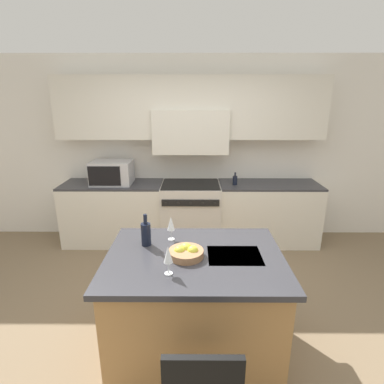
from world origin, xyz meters
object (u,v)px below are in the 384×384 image
wine_bottle (146,233)px  wine_glass_far (171,224)px  wine_glass_near (168,255)px  microwave (112,172)px  fruit_bowl (186,252)px  range_stove (191,213)px  oil_bottle_on_counter (235,180)px

wine_bottle → wine_glass_far: size_ratio=1.28×
wine_glass_near → wine_glass_far: size_ratio=1.00×
microwave → wine_glass_far: size_ratio=2.64×
wine_glass_far → fruit_bowl: size_ratio=0.78×
range_stove → oil_bottle_on_counter: bearing=-3.1°
wine_glass_near → oil_bottle_on_counter: (0.77, 2.29, -0.07)m
wine_glass_near → fruit_bowl: bearing=64.4°
wine_glass_far → oil_bottle_on_counter: size_ratio=1.19×
wine_bottle → wine_glass_far: 0.23m
wine_glass_far → wine_glass_near: bearing=-87.9°
wine_glass_near → range_stove: bearing=86.7°
microwave → wine_glass_near: microwave is taller
range_stove → fruit_bowl: 2.13m
range_stove → wine_bottle: (-0.36, -1.88, 0.55)m
fruit_bowl → oil_bottle_on_counter: (0.65, 2.04, 0.04)m
fruit_bowl → wine_glass_near: bearing=-115.6°
range_stove → fruit_bowl: size_ratio=3.34×
wine_bottle → fruit_bowl: size_ratio=1.00×
fruit_bowl → wine_glass_far: bearing=115.3°
microwave → wine_glass_near: (1.00, -2.34, -0.03)m
range_stove → wine_glass_far: bearing=-94.9°
fruit_bowl → range_stove: bearing=89.6°
wine_bottle → wine_glass_near: bearing=-63.2°
microwave → oil_bottle_on_counter: 1.77m
microwave → wine_glass_near: size_ratio=2.64×
microwave → fruit_bowl: microwave is taller
range_stove → wine_bottle: wine_bottle is taller
fruit_bowl → oil_bottle_on_counter: size_ratio=1.52×
wine_bottle → wine_glass_far: wine_bottle is taller
range_stove → wine_glass_near: size_ratio=4.26×
wine_bottle → wine_glass_near: size_ratio=1.28×
range_stove → fruit_bowl: fruit_bowl is taller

